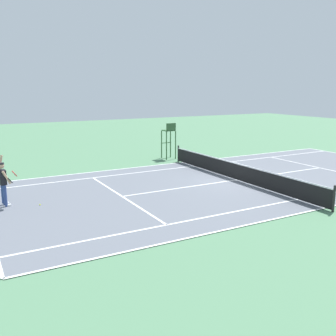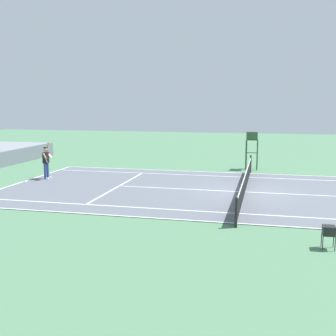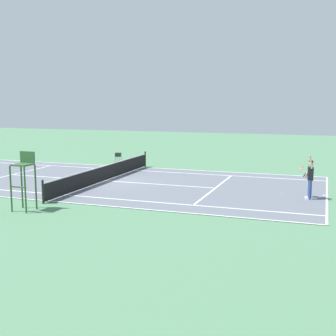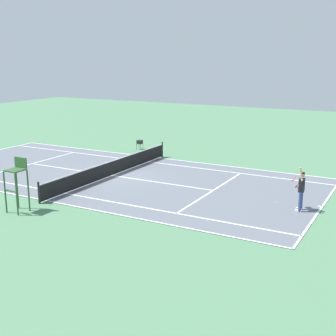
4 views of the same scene
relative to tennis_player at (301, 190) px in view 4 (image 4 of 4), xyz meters
name	(u,v)px [view 4 (image 4 of 4)]	position (x,y,z in m)	size (l,w,h in m)	color
ground_plane	(113,176)	(-1.07, -11.10, -0.99)	(80.00, 80.00, 0.00)	#4C7A56
court	(112,176)	(-1.07, -11.10, -0.98)	(11.08, 23.88, 0.03)	slate
net	(112,167)	(-1.07, -11.10, -0.47)	(11.98, 0.10, 1.07)	black
tennis_player	(301,190)	(0.00, 0.00, 0.00)	(0.75, 0.68, 2.08)	navy
tennis_ball	(276,202)	(-0.62, -1.25, -0.96)	(0.07, 0.07, 0.07)	#D1E533
umpire_chair	(17,178)	(6.12, -11.10, 0.56)	(0.77, 0.77, 2.44)	#2D562D
ball_hopper	(140,142)	(-8.56, -13.91, -0.42)	(0.36, 0.36, 0.70)	black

